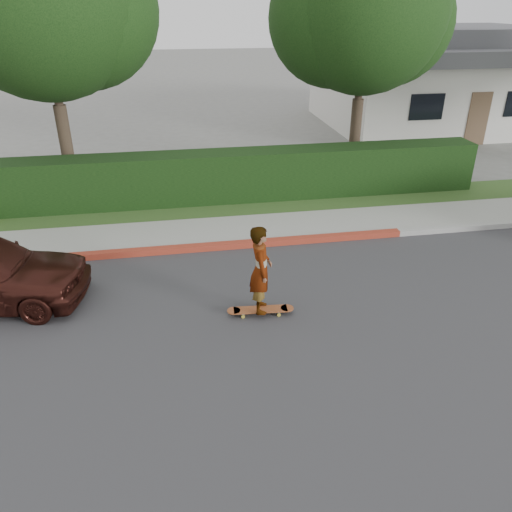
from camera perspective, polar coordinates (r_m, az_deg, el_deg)
name	(u,v)px	position (r m, az deg, el deg)	size (l,w,h in m)	color
ground	(442,334)	(9.60, 20.46, -8.39)	(120.00, 120.00, 0.00)	slate
road	(442,334)	(9.60, 20.46, -8.37)	(60.00, 8.00, 0.01)	#2D2D30
curb_far	(361,236)	(12.74, 11.87, 2.30)	(60.00, 0.20, 0.15)	#9E9E99
curb_red_section	(158,251)	(11.92, -11.16, 0.59)	(12.00, 0.21, 0.15)	#9B3422
sidewalk_far	(349,222)	(13.51, 10.53, 3.83)	(60.00, 1.60, 0.12)	gray
planting_strip	(330,201)	(14.91, 8.50, 6.21)	(60.00, 1.60, 0.10)	#2D4C1E
hedge	(226,178)	(14.61, -3.45, 8.94)	(15.00, 1.00, 1.50)	black
tree_left	(42,2)	(15.58, -23.25, 25.08)	(5.99, 5.21, 8.00)	#33261C
tree_center	(363,16)	(16.90, 12.13, 25.27)	(5.66, 4.84, 7.44)	#33261C
house	(438,78)	(26.03, 20.06, 18.56)	(10.60, 8.60, 4.30)	beige
skateboard	(261,310)	(9.46, 0.52, -6.17)	(1.27, 0.35, 0.12)	gold
skateboarder	(261,270)	(9.01, 0.54, -1.56)	(0.62, 0.41, 1.70)	white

